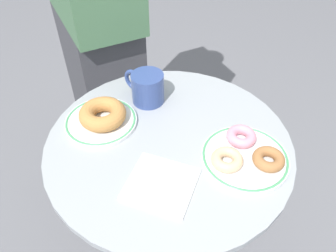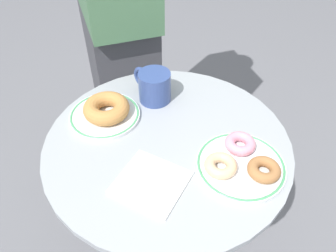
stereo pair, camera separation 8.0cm
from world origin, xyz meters
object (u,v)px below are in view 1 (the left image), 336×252
(donut_cinnamon, at_px, (269,159))
(paper_napkin, at_px, (161,184))
(donut_pink_frosted, at_px, (241,136))
(donut_glazed, at_px, (227,160))
(person_figure, at_px, (95,20))
(plate_left, at_px, (101,121))
(donut_old_fashioned, at_px, (103,114))
(coffee_mug, at_px, (147,88))
(cafe_table, at_px, (169,202))
(plate_right, at_px, (245,157))

(donut_cinnamon, height_order, paper_napkin, donut_cinnamon)
(donut_pink_frosted, bearing_deg, donut_glazed, -92.20)
(paper_napkin, bearing_deg, donut_cinnamon, 41.00)
(donut_glazed, relative_size, paper_napkin, 0.51)
(donut_glazed, height_order, person_figure, person_figure)
(plate_left, height_order, donut_pink_frosted, donut_pink_frosted)
(donut_old_fashioned, relative_size, donut_cinnamon, 1.66)
(plate_left, xyz_separation_m, paper_napkin, (0.24, -0.10, -0.00))
(plate_left, distance_m, donut_pink_frosted, 0.36)
(donut_cinnamon, relative_size, donut_pink_frosted, 1.00)
(donut_pink_frosted, height_order, paper_napkin, donut_pink_frosted)
(donut_pink_frosted, relative_size, coffee_mug, 0.57)
(donut_old_fashioned, bearing_deg, donut_cinnamon, 8.71)
(cafe_table, distance_m, person_figure, 0.67)
(coffee_mug, height_order, person_figure, person_figure)
(plate_right, height_order, donut_pink_frosted, donut_pink_frosted)
(cafe_table, relative_size, plate_left, 4.02)
(cafe_table, height_order, donut_pink_frosted, donut_pink_frosted)
(donut_old_fashioned, bearing_deg, person_figure, 129.95)
(donut_old_fashioned, distance_m, coffee_mug, 0.15)
(donut_cinnamon, xyz_separation_m, donut_pink_frosted, (-0.08, 0.04, 0.00))
(donut_old_fashioned, height_order, paper_napkin, donut_old_fashioned)
(plate_right, xyz_separation_m, donut_old_fashioned, (-0.36, -0.06, 0.03))
(donut_glazed, bearing_deg, donut_pink_frosted, 87.80)
(plate_left, relative_size, donut_cinnamon, 2.56)
(donut_old_fashioned, distance_m, donut_glazed, 0.33)
(plate_right, xyz_separation_m, donut_cinnamon, (0.05, 0.01, 0.02))
(plate_right, distance_m, paper_napkin, 0.21)
(plate_right, height_order, donut_cinnamon, donut_cinnamon)
(plate_right, distance_m, coffee_mug, 0.33)
(donut_pink_frosted, height_order, donut_glazed, same)
(plate_right, height_order, coffee_mug, coffee_mug)
(donut_old_fashioned, relative_size, paper_napkin, 0.84)
(cafe_table, height_order, donut_cinnamon, donut_cinnamon)
(plate_left, bearing_deg, coffee_mug, 68.31)
(cafe_table, xyz_separation_m, coffee_mug, (-0.13, 0.11, 0.32))
(donut_glazed, bearing_deg, donut_cinnamon, 29.80)
(coffee_mug, bearing_deg, donut_cinnamon, -11.41)
(person_figure, bearing_deg, paper_napkin, -40.69)
(person_figure, bearing_deg, plate_left, -50.98)
(plate_right, xyz_separation_m, coffee_mug, (-0.32, 0.08, 0.04))
(donut_old_fashioned, distance_m, donut_pink_frosted, 0.35)
(donut_cinnamon, bearing_deg, cafe_table, -171.33)
(donut_pink_frosted, height_order, person_figure, person_figure)
(person_figure, bearing_deg, coffee_mug, -31.82)
(plate_left, bearing_deg, plate_right, 9.45)
(cafe_table, height_order, donut_glazed, donut_glazed)
(donut_cinnamon, relative_size, donut_glazed, 1.00)
(donut_pink_frosted, bearing_deg, paper_napkin, -118.33)
(donut_cinnamon, xyz_separation_m, paper_napkin, (-0.19, -0.16, -0.02))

